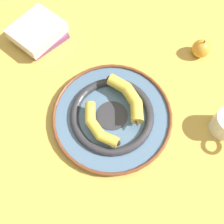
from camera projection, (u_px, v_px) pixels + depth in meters
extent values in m
plane|color=gold|center=(117.00, 118.00, 0.87)|extent=(2.80, 2.80, 0.00)
cylinder|color=slate|center=(112.00, 115.00, 0.86)|extent=(0.38, 0.38, 0.02)
torus|color=#2D2D33|center=(112.00, 114.00, 0.85)|extent=(0.27, 0.27, 0.03)
cylinder|color=#2D2D33|center=(112.00, 114.00, 0.85)|extent=(0.10, 0.10, 0.00)
torus|color=brown|center=(112.00, 114.00, 0.85)|extent=(0.39, 0.39, 0.01)
cylinder|color=gold|center=(137.00, 112.00, 0.81)|extent=(0.06, 0.04, 0.04)
cylinder|color=gold|center=(131.00, 95.00, 0.84)|extent=(0.07, 0.07, 0.04)
cylinder|color=gold|center=(118.00, 83.00, 0.85)|extent=(0.07, 0.07, 0.04)
sphere|color=gold|center=(136.00, 103.00, 0.83)|extent=(0.04, 0.04, 0.04)
sphere|color=gold|center=(126.00, 88.00, 0.85)|extent=(0.04, 0.04, 0.04)
cone|color=#472D19|center=(137.00, 122.00, 0.80)|extent=(0.04, 0.03, 0.03)
sphere|color=black|center=(110.00, 79.00, 0.86)|extent=(0.02, 0.02, 0.02)
cylinder|color=gold|center=(90.00, 112.00, 0.82)|extent=(0.06, 0.04, 0.03)
cylinder|color=gold|center=(95.00, 128.00, 0.80)|extent=(0.07, 0.06, 0.03)
cylinder|color=gold|center=(109.00, 139.00, 0.78)|extent=(0.05, 0.07, 0.03)
sphere|color=gold|center=(90.00, 121.00, 0.80)|extent=(0.03, 0.03, 0.03)
sphere|color=gold|center=(100.00, 135.00, 0.79)|extent=(0.03, 0.03, 0.03)
cone|color=#472D19|center=(90.00, 104.00, 0.83)|extent=(0.03, 0.03, 0.03)
sphere|color=black|center=(118.00, 143.00, 0.78)|extent=(0.02, 0.02, 0.02)
cube|color=#753D70|center=(41.00, 36.00, 0.99)|extent=(0.21, 0.21, 0.02)
cube|color=white|center=(42.00, 35.00, 0.99)|extent=(0.20, 0.20, 0.02)
cube|color=silver|center=(37.00, 31.00, 0.96)|extent=(0.23, 0.23, 0.04)
cube|color=white|center=(38.00, 30.00, 0.96)|extent=(0.22, 0.21, 0.03)
sphere|color=gold|center=(201.00, 49.00, 0.94)|extent=(0.06, 0.06, 0.06)
cylinder|color=#4C3319|center=(204.00, 42.00, 0.90)|extent=(0.00, 0.00, 0.01)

